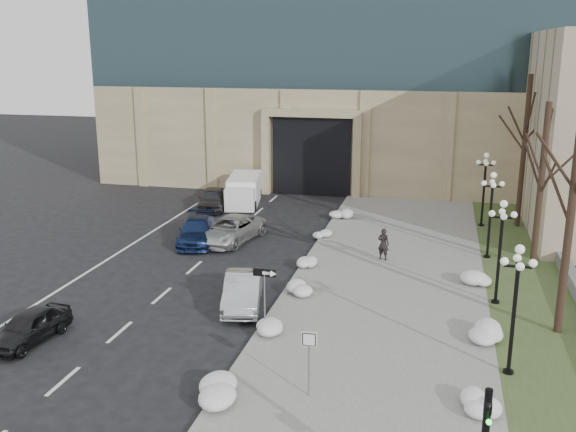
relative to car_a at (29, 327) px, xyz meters
name	(u,v)px	position (x,y,z in m)	size (l,w,h in m)	color
sidewalk	(389,283)	(12.94, 9.58, -0.57)	(9.00, 40.00, 0.12)	gray
curb	(298,275)	(8.44, 9.58, -0.56)	(0.30, 40.00, 0.14)	gray
grass_strip	(532,295)	(19.44, 9.58, -0.58)	(4.00, 40.00, 0.10)	#3A4D26
stone_wall	(571,277)	(21.44, 11.58, -0.28)	(0.50, 30.00, 0.70)	gray
car_a	(29,327)	(0.00, 0.00, 0.00)	(1.49, 3.71, 1.27)	black
car_b	(243,291)	(6.94, 5.28, 0.09)	(1.54, 4.41, 1.45)	#AEB0B6
car_c	(197,231)	(1.50, 13.73, 0.08)	(2.00, 4.92, 1.43)	#16254F
car_d	(231,230)	(3.32, 14.40, 0.10)	(2.42, 5.25, 1.46)	beige
car_e	(213,199)	(-0.37, 21.44, 0.13)	(1.81, 4.48, 1.53)	#302F34
pedestrian	(383,244)	(12.33, 12.85, 0.34)	(0.63, 0.41, 1.71)	black
box_truck	(244,191)	(1.21, 23.73, 0.31)	(3.21, 6.38, 1.94)	white
one_way_sign	(268,280)	(8.70, 3.12, 1.52)	(0.97, 0.26, 2.61)	slate
keep_sign	(309,350)	(11.31, -1.52, 1.09)	(0.50, 0.08, 2.34)	slate
snow_clump_b	(222,393)	(8.66, -2.37, -0.33)	(1.10, 1.60, 0.36)	white
snow_clump_c	(275,327)	(9.02, 2.94, -0.33)	(1.10, 1.60, 0.36)	white
snow_clump_d	(300,291)	(9.13, 6.90, -0.33)	(1.10, 1.60, 0.36)	white
snow_clump_e	(312,262)	(8.88, 10.99, -0.33)	(1.10, 1.60, 0.36)	white
snow_clump_f	(325,234)	(8.60, 16.30, -0.33)	(1.10, 1.60, 0.36)	white
snow_clump_g	(341,216)	(8.82, 20.66, -0.33)	(1.10, 1.60, 0.36)	white
snow_clump_h	(484,408)	(16.77, -1.31, -0.33)	(1.10, 1.60, 0.36)	white
snow_clump_i	(487,334)	(17.18, 4.23, -0.33)	(1.10, 1.60, 0.36)	white
snow_clump_j	(475,278)	(16.93, 10.48, -0.33)	(1.10, 1.60, 0.36)	white
lamppost_a	(516,293)	(17.74, 1.58, 2.44)	(1.18, 1.18, 4.76)	black
lamppost_b	(501,238)	(17.74, 8.08, 2.44)	(1.18, 1.18, 4.76)	black
lamppost_c	(491,204)	(17.74, 14.58, 2.44)	(1.18, 1.18, 4.76)	black
lamppost_d	(485,180)	(17.74, 21.08, 2.44)	(1.18, 1.18, 4.76)	black
tree_near	(574,191)	(19.94, 5.58, 5.20)	(3.20, 3.20, 9.00)	black
tree_mid	(543,163)	(19.94, 13.58, 4.87)	(3.20, 3.20, 8.50)	black
tree_far	(526,130)	(19.94, 21.58, 5.52)	(3.20, 3.20, 9.50)	black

